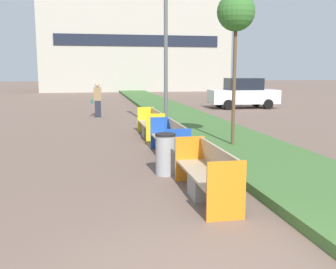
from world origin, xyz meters
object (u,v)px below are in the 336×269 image
at_px(bench_blue_frame, 170,143).
at_px(bench_yellow_frame, 151,126).
at_px(bench_orange_frame, 207,177).
at_px(street_lamp_post, 166,17).
at_px(pedestrian_walking, 97,100).
at_px(litter_bin, 165,154).
at_px(sapling_tree_near, 236,14).
at_px(parked_car_distant, 243,93).

distance_m(bench_blue_frame, bench_yellow_frame, 3.40).
xyz_separation_m(bench_orange_frame, street_lamp_post, (0.61, 7.37, 3.78)).
xyz_separation_m(bench_orange_frame, pedestrian_walking, (-1.76, 13.23, 0.50)).
relative_size(bench_orange_frame, bench_blue_frame, 0.95).
bearing_deg(bench_orange_frame, pedestrian_walking, 97.60).
xyz_separation_m(bench_orange_frame, litter_bin, (-0.46, 1.71, 0.09)).
bearing_deg(bench_blue_frame, bench_orange_frame, -90.02).
relative_size(bench_yellow_frame, street_lamp_post, 0.32).
bearing_deg(sapling_tree_near, street_lamp_post, 111.91).
height_order(bench_blue_frame, bench_yellow_frame, same).
bearing_deg(street_lamp_post, sapling_tree_near, -68.09).
xyz_separation_m(bench_yellow_frame, litter_bin, (-0.46, -5.17, 0.09)).
xyz_separation_m(bench_orange_frame, bench_yellow_frame, (0.00, 6.88, 0.00)).
relative_size(bench_orange_frame, parked_car_distant, 0.55).
bearing_deg(bench_yellow_frame, pedestrian_walking, 105.52).
bearing_deg(bench_blue_frame, litter_bin, -104.53).
distance_m(bench_yellow_frame, pedestrian_walking, 6.62).
height_order(pedestrian_walking, parked_car_distant, parked_car_distant).
height_order(bench_orange_frame, street_lamp_post, street_lamp_post).
distance_m(bench_blue_frame, pedestrian_walking, 9.92).
xyz_separation_m(litter_bin, parked_car_distant, (7.66, 14.78, 0.45)).
distance_m(street_lamp_post, parked_car_distant, 11.71).
relative_size(bench_orange_frame, sapling_tree_near, 0.53).
distance_m(litter_bin, sapling_tree_near, 4.74).
xyz_separation_m(litter_bin, sapling_tree_near, (2.41, 2.31, 3.37)).
xyz_separation_m(bench_orange_frame, parked_car_distant, (7.20, 16.49, 0.54)).
height_order(bench_blue_frame, parked_car_distant, parked_car_distant).
height_order(bench_blue_frame, street_lamp_post, street_lamp_post).
height_order(bench_blue_frame, sapling_tree_near, sapling_tree_near).
relative_size(bench_yellow_frame, litter_bin, 2.58).
bearing_deg(sapling_tree_near, pedestrian_walking, 112.00).
height_order(sapling_tree_near, pedestrian_walking, sapling_tree_near).
xyz_separation_m(litter_bin, street_lamp_post, (1.07, 5.66, 3.68)).
bearing_deg(pedestrian_walking, litter_bin, -83.53).
relative_size(street_lamp_post, sapling_tree_near, 1.70).
distance_m(bench_yellow_frame, litter_bin, 5.19).
bearing_deg(parked_car_distant, bench_yellow_frame, -124.77).
distance_m(bench_yellow_frame, parked_car_distant, 12.02).
bearing_deg(bench_blue_frame, bench_yellow_frame, 90.01).
bearing_deg(litter_bin, parked_car_distant, 62.62).
bearing_deg(pedestrian_walking, bench_orange_frame, -82.40).
bearing_deg(bench_yellow_frame, parked_car_distant, 53.19).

